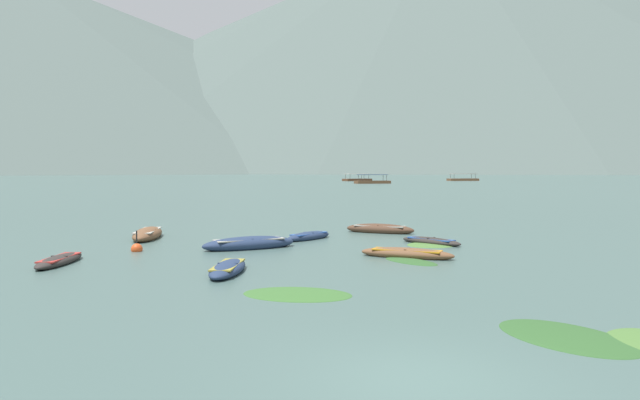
% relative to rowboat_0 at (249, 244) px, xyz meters
% --- Properties ---
extents(ground_plane, '(6000.00, 6000.00, 0.00)m').
position_rel_rowboat_0_xyz_m(ground_plane, '(3.08, 1483.02, -0.22)').
color(ground_plane, '#425B56').
extents(mountain_2, '(807.97, 807.97, 241.86)m').
position_rel_rowboat_0_xyz_m(mountain_2, '(-117.43, 1424.38, 120.71)').
color(mountain_2, '#56665B').
rests_on(mountain_2, ground).
extents(mountain_3, '(2037.95, 2037.95, 602.65)m').
position_rel_rowboat_0_xyz_m(mountain_3, '(434.13, 1345.08, 301.11)').
color(mountain_3, '#4C5B56').
rests_on(mountain_3, ground).
extents(rowboat_0, '(4.53, 2.83, 0.69)m').
position_rel_rowboat_0_xyz_m(rowboat_0, '(0.00, 0.00, 0.00)').
color(rowboat_0, navy).
rests_on(rowboat_0, ground).
extents(rowboat_1, '(2.87, 3.01, 0.49)m').
position_rel_rowboat_0_xyz_m(rowboat_1, '(2.99, 3.28, -0.06)').
color(rowboat_1, navy).
rests_on(rowboat_1, ground).
extents(rowboat_2, '(1.25, 3.65, 0.41)m').
position_rel_rowboat_0_xyz_m(rowboat_2, '(-7.07, -3.60, -0.09)').
color(rowboat_2, '#2D2826').
rests_on(rowboat_2, ground).
extents(rowboat_3, '(3.97, 2.95, 0.64)m').
position_rel_rowboat_0_xyz_m(rowboat_3, '(7.25, 5.97, -0.02)').
color(rowboat_3, '#4C3323').
rests_on(rowboat_3, ground).
extents(rowboat_4, '(2.70, 3.19, 0.40)m').
position_rel_rowboat_0_xyz_m(rowboat_4, '(8.65, 0.77, -0.09)').
color(rowboat_4, '#2D2826').
rests_on(rowboat_4, ground).
extents(rowboat_5, '(3.85, 2.72, 0.50)m').
position_rel_rowboat_0_xyz_m(rowboat_5, '(6.39, -3.40, -0.06)').
color(rowboat_5, brown).
rests_on(rowboat_5, ground).
extents(rowboat_6, '(1.29, 4.56, 0.70)m').
position_rel_rowboat_0_xyz_m(rowboat_6, '(-5.30, 4.56, 0.00)').
color(rowboat_6, brown).
rests_on(rowboat_6, ground).
extents(rowboat_7, '(1.59, 3.69, 0.47)m').
position_rel_rowboat_0_xyz_m(rowboat_7, '(-0.64, -6.24, -0.07)').
color(rowboat_7, navy).
rests_on(rowboat_7, ground).
extents(ferry_0, '(9.65, 4.77, 2.54)m').
position_rel_rowboat_0_xyz_m(ferry_0, '(29.99, 123.74, 0.23)').
color(ferry_0, brown).
rests_on(ferry_0, ground).
extents(ferry_1, '(10.43, 4.85, 2.54)m').
position_rel_rowboat_0_xyz_m(ferry_1, '(66.58, 158.42, 0.23)').
color(ferry_1, brown).
rests_on(ferry_1, ground).
extents(ferry_2, '(9.74, 6.71, 2.54)m').
position_rel_rowboat_0_xyz_m(ferry_2, '(31.86, 158.51, 0.23)').
color(ferry_2, brown).
rests_on(ferry_2, ground).
extents(mooring_buoy, '(0.50, 0.50, 1.05)m').
position_rel_rowboat_0_xyz_m(mooring_buoy, '(-4.86, -0.40, -0.11)').
color(mooring_buoy, '#DB4C1E').
rests_on(mooring_buoy, ground).
extents(weed_patch_2, '(3.22, 3.81, 0.14)m').
position_rel_rowboat_0_xyz_m(weed_patch_2, '(6.91, -14.88, -0.22)').
color(weed_patch_2, '#2D5628').
rests_on(weed_patch_2, ground).
extents(weed_patch_3, '(3.37, 3.31, 0.14)m').
position_rel_rowboat_0_xyz_m(weed_patch_3, '(8.58, 0.39, -0.22)').
color(weed_patch_3, '#477033').
rests_on(weed_patch_3, ground).
extents(weed_patch_4, '(2.32, 2.90, 0.14)m').
position_rel_rowboat_0_xyz_m(weed_patch_4, '(6.29, -4.44, -0.22)').
color(weed_patch_4, '#2D5628').
rests_on(weed_patch_4, ground).
extents(weed_patch_5, '(3.64, 2.92, 0.14)m').
position_rel_rowboat_0_xyz_m(weed_patch_5, '(1.51, -10.00, -0.22)').
color(weed_patch_5, '#38662D').
rests_on(weed_patch_5, ground).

